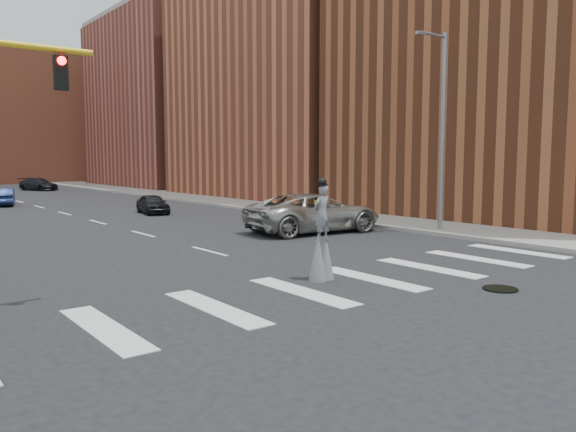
# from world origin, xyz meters

# --- Properties ---
(ground_plane) EXTENTS (160.00, 160.00, 0.00)m
(ground_plane) POSITION_xyz_m (0.00, 0.00, 0.00)
(ground_plane) COLOR black
(ground_plane) RESTS_ON ground
(sidewalk_right) EXTENTS (5.00, 90.00, 0.18)m
(sidewalk_right) POSITION_xyz_m (12.50, 25.00, 0.09)
(sidewalk_right) COLOR gray
(sidewalk_right) RESTS_ON ground
(manhole) EXTENTS (0.90, 0.90, 0.04)m
(manhole) POSITION_xyz_m (3.00, -2.00, 0.02)
(manhole) COLOR black
(manhole) RESTS_ON ground
(building_near) EXTENTS (16.00, 20.00, 22.00)m
(building_near) POSITION_xyz_m (22.00, 8.00, 11.00)
(building_near) COLOR brown
(building_near) RESTS_ON ground
(building_mid) EXTENTS (16.00, 22.00, 24.00)m
(building_mid) POSITION_xyz_m (22.00, 30.00, 12.00)
(building_mid) COLOR #A95135
(building_mid) RESTS_ON ground
(building_far) EXTENTS (16.00, 22.00, 20.00)m
(building_far) POSITION_xyz_m (22.00, 54.00, 10.00)
(building_far) COLOR #9F483A
(building_far) RESTS_ON ground
(streetlight) EXTENTS (2.05, 0.20, 9.00)m
(streetlight) POSITION_xyz_m (10.90, 6.00, 4.90)
(streetlight) COLOR slate
(streetlight) RESTS_ON ground
(stilt_performer) EXTENTS (0.84, 0.57, 2.89)m
(stilt_performer) POSITION_xyz_m (0.08, 1.78, 1.11)
(stilt_performer) COLOR #332014
(stilt_performer) RESTS_ON ground
(suv_crossing) EXTENTS (6.77, 3.62, 1.81)m
(suv_crossing) POSITION_xyz_m (6.62, 9.80, 0.90)
(suv_crossing) COLOR #A7A49E
(suv_crossing) RESTS_ON ground
(car_near) EXTENTS (1.96, 3.73, 1.21)m
(car_near) POSITION_xyz_m (4.36, 22.62, 0.60)
(car_near) COLOR black
(car_near) RESTS_ON ground
(car_mid) EXTENTS (2.22, 4.07, 1.27)m
(car_mid) POSITION_xyz_m (-1.76, 34.59, 0.64)
(car_mid) COLOR #16214E
(car_mid) RESTS_ON ground
(car_far) EXTENTS (3.64, 4.98, 1.34)m
(car_far) POSITION_xyz_m (5.27, 53.47, 0.67)
(car_far) COLOR black
(car_far) RESTS_ON ground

